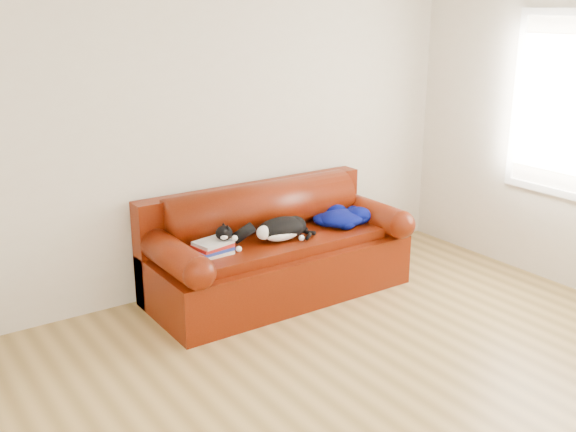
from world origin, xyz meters
name	(u,v)px	position (x,y,z in m)	size (l,w,h in m)	color
ground	(388,378)	(0.00, 0.00, 0.00)	(4.50, 4.50, 0.00)	olive
room_shell	(415,115)	(0.12, 0.02, 1.67)	(4.52, 4.02, 2.61)	beige
sofa_base	(278,266)	(0.15, 1.49, 0.24)	(2.10, 0.90, 0.50)	#3F0A02
sofa_back	(262,223)	(0.15, 1.74, 0.54)	(2.10, 1.01, 0.88)	#3F0A02
book_stack	(212,248)	(-0.48, 1.43, 0.55)	(0.29, 0.25, 0.10)	beige
cat	(281,229)	(0.12, 1.40, 0.59)	(0.62, 0.26, 0.23)	black
blanket	(342,217)	(0.76, 1.44, 0.56)	(0.48, 0.39, 0.15)	#020B4A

